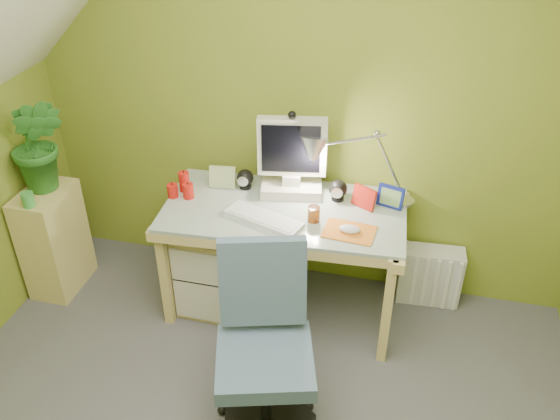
% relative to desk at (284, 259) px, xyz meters
% --- Properties ---
extents(wall_back, '(3.20, 0.01, 2.40)m').
position_rel_desk_xyz_m(wall_back, '(0.03, 0.37, 0.85)').
color(wall_back, olive).
rests_on(wall_back, floor).
extents(desk, '(1.36, 0.74, 0.71)m').
position_rel_desk_xyz_m(desk, '(0.00, 0.00, 0.00)').
color(desk, tan).
rests_on(desk, floor).
extents(monitor, '(0.44, 0.31, 0.56)m').
position_rel_desk_xyz_m(monitor, '(-0.00, 0.18, 0.63)').
color(monitor, beige).
rests_on(monitor, desk).
extents(speaker_left, '(0.11, 0.11, 0.12)m').
position_rel_desk_xyz_m(speaker_left, '(-0.27, 0.16, 0.41)').
color(speaker_left, black).
rests_on(speaker_left, desk).
extents(speaker_right, '(0.11, 0.11, 0.12)m').
position_rel_desk_xyz_m(speaker_right, '(0.27, 0.16, 0.42)').
color(speaker_right, black).
rests_on(speaker_right, desk).
extents(keyboard, '(0.45, 0.27, 0.02)m').
position_rel_desk_xyz_m(keyboard, '(-0.08, -0.14, 0.37)').
color(keyboard, white).
rests_on(keyboard, desk).
extents(mousepad, '(0.28, 0.21, 0.01)m').
position_rel_desk_xyz_m(mousepad, '(0.38, -0.14, 0.36)').
color(mousepad, orange).
rests_on(mousepad, desk).
extents(mouse, '(0.12, 0.08, 0.04)m').
position_rel_desk_xyz_m(mouse, '(0.38, -0.14, 0.37)').
color(mouse, silver).
rests_on(mouse, mousepad).
extents(amber_tumbler, '(0.08, 0.08, 0.08)m').
position_rel_desk_xyz_m(amber_tumbler, '(0.18, -0.08, 0.40)').
color(amber_tumbler, brown).
rests_on(amber_tumbler, desk).
extents(candle_cluster, '(0.18, 0.17, 0.12)m').
position_rel_desk_xyz_m(candle_cluster, '(-0.60, 0.01, 0.41)').
color(candle_cluster, red).
rests_on(candle_cluster, desk).
extents(photo_frame_red, '(0.13, 0.09, 0.12)m').
position_rel_desk_xyz_m(photo_frame_red, '(0.42, 0.12, 0.41)').
color(photo_frame_red, '#B61D13').
rests_on(photo_frame_red, desk).
extents(photo_frame_blue, '(0.15, 0.06, 0.13)m').
position_rel_desk_xyz_m(photo_frame_blue, '(0.56, 0.16, 0.42)').
color(photo_frame_blue, navy).
rests_on(photo_frame_blue, desk).
extents(photo_frame_green, '(0.15, 0.04, 0.13)m').
position_rel_desk_xyz_m(photo_frame_green, '(-0.40, 0.14, 0.42)').
color(photo_frame_green, '#B3C98A').
rests_on(photo_frame_green, desk).
extents(desk_lamp, '(0.64, 0.36, 0.65)m').
position_rel_desk_xyz_m(desk_lamp, '(0.45, 0.18, 0.68)').
color(desk_lamp, silver).
rests_on(desk_lamp, desk).
extents(side_ledge, '(0.25, 0.39, 0.69)m').
position_rel_desk_xyz_m(side_ledge, '(-1.42, -0.13, -0.01)').
color(side_ledge, '#D0BC6D').
rests_on(side_ledge, floor).
extents(potted_plant, '(0.35, 0.30, 0.58)m').
position_rel_desk_xyz_m(potted_plant, '(-1.40, -0.08, 0.62)').
color(potted_plant, '#2A6B23').
rests_on(potted_plant, side_ledge).
extents(green_cup, '(0.08, 0.08, 0.09)m').
position_rel_desk_xyz_m(green_cup, '(-1.40, -0.28, 0.37)').
color(green_cup, green).
rests_on(green_cup, side_ledge).
extents(task_chair, '(0.62, 0.62, 0.90)m').
position_rel_desk_xyz_m(task_chair, '(0.11, -0.86, 0.09)').
color(task_chair, '#43596F').
rests_on(task_chair, floor).
extents(radiator, '(0.38, 0.17, 0.37)m').
position_rel_desk_xyz_m(radiator, '(0.85, 0.27, -0.17)').
color(radiator, silver).
rests_on(radiator, floor).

